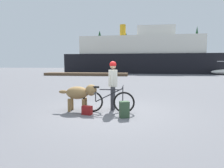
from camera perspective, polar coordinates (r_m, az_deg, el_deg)
The scene contains 12 objects.
ground_plane at distance 6.47m, azimuth -0.73°, elevation -8.48°, with size 160.00×160.00×0.00m, color slate.
bicycle at distance 6.30m, azimuth -1.32°, elevation -5.24°, with size 1.78×0.44×0.91m.
person_cyclist at distance 6.63m, azimuth 0.29°, elevation 1.05°, with size 0.32×0.53×1.73m.
dog at distance 6.54m, azimuth -9.71°, elevation -2.72°, with size 1.36×0.52×0.94m.
backpack at distance 5.75m, azimuth 3.79°, elevation -7.76°, with size 0.28×0.20×0.50m, color #334C33.
handbag_pannier at distance 6.15m, azimuth -7.62°, elevation -7.94°, with size 0.32×0.18×0.28m, color maroon.
dock_pier at distance 27.68m, azimuth -7.88°, elevation 3.00°, with size 12.16×2.21×0.40m, color brown.
ferry_boat at distance 36.18m, azimuth 8.67°, elevation 8.48°, with size 27.26×7.14×9.09m.
pine_tree_far_left at distance 53.42m, azimuth -3.77°, elevation 11.68°, with size 4.27×4.27×11.00m.
pine_tree_center at distance 51.75m, azimuth 10.33°, elevation 11.72°, with size 4.38×4.38×11.39m.
pine_tree_far_right at distance 53.36m, azimuth 24.38°, elevation 10.94°, with size 2.88×2.88×11.30m.
pine_tree_mid_back at distance 55.10m, azimuth 4.27°, elevation 11.07°, with size 4.18×4.18×10.81m.
Camera 1 is at (0.97, -6.18, 1.62)m, focal length 29.93 mm.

